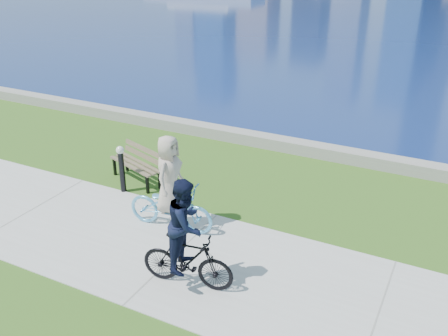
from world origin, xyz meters
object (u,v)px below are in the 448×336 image
(park_bench, at_px, (139,162))
(cyclist_man, at_px, (187,243))
(cyclist_woman, at_px, (170,195))
(bollard_lamp, at_px, (122,166))

(park_bench, distance_m, cyclist_man, 4.68)
(cyclist_man, bearing_deg, cyclist_woman, 31.85)
(park_bench, height_order, cyclist_woman, cyclist_woman)
(park_bench, xyz_separation_m, cyclist_man, (3.39, -3.21, 0.38))
(park_bench, xyz_separation_m, bollard_lamp, (0.01, -0.72, 0.17))
(park_bench, bearing_deg, cyclist_man, -24.26)
(park_bench, relative_size, bollard_lamp, 1.46)
(bollard_lamp, height_order, cyclist_woman, cyclist_woman)
(park_bench, xyz_separation_m, cyclist_woman, (2.03, -1.65, 0.28))
(bollard_lamp, distance_m, cyclist_woman, 2.23)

